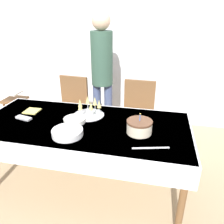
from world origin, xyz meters
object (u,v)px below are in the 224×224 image
object	(u,v)px
birthday_cake	(139,127)
champagne_tray	(89,108)
dining_chair_far_left	(72,109)
person_standing	(102,68)
plate_stack_main	(67,132)
high_chair	(15,105)
dining_chair_far_right	(138,115)
plate_stack_dessert	(75,120)

from	to	relation	value
birthday_cake	champagne_tray	distance (m)	0.60
birthday_cake	champagne_tray	xyz separation A→B (m)	(-0.55, 0.25, 0.02)
dining_chair_far_left	person_standing	xyz separation A→B (m)	(0.40, 0.16, 0.55)
birthday_cake	plate_stack_main	distance (m)	0.64
high_chair	champagne_tray	bearing A→B (deg)	-25.18
dining_chair_far_right	person_standing	distance (m)	0.77
dining_chair_far_left	high_chair	size ratio (longest dim) A/B	1.34
plate_stack_main	champagne_tray	bearing A→B (deg)	81.94
champagne_tray	plate_stack_main	bearing A→B (deg)	-98.06
plate_stack_dessert	dining_chair_far_right	bearing A→B (deg)	54.97
dining_chair_far_right	plate_stack_dessert	bearing A→B (deg)	-125.03
champagne_tray	plate_stack_main	world-z (taller)	champagne_tray
dining_chair_far_left	plate_stack_dessert	world-z (taller)	dining_chair_far_left
high_chair	plate_stack_main	bearing A→B (deg)	-39.36
dining_chair_far_right	birthday_cake	xyz separation A→B (m)	(0.09, -0.86, 0.29)
dining_chair_far_right	high_chair	distance (m)	1.83
dining_chair_far_right	high_chair	size ratio (longest dim) A/B	1.34
high_chair	plate_stack_dessert	bearing A→B (deg)	-32.73
dining_chair_far_right	birthday_cake	bearing A→B (deg)	-83.80
dining_chair_far_left	dining_chair_far_right	bearing A→B (deg)	0.02
plate_stack_main	plate_stack_dessert	world-z (taller)	plate_stack_main
dining_chair_far_right	high_chair	xyz separation A→B (m)	(-1.83, 0.04, -0.04)
plate_stack_main	person_standing	bearing A→B (deg)	89.59
person_standing	plate_stack_main	bearing A→B (deg)	-90.41
dining_chair_far_left	champagne_tray	distance (m)	0.82
dining_chair_far_left	plate_stack_main	xyz separation A→B (m)	(0.39, -1.03, 0.26)
person_standing	plate_stack_dessert	bearing A→B (deg)	-92.43
champagne_tray	plate_stack_main	distance (m)	0.44
champagne_tray	plate_stack_dessert	bearing A→B (deg)	-117.47
dining_chair_far_left	person_standing	bearing A→B (deg)	21.90
plate_stack_main	high_chair	xyz separation A→B (m)	(-1.31, 1.08, -0.29)
birthday_cake	high_chair	bearing A→B (deg)	154.97
dining_chair_far_left	person_standing	world-z (taller)	person_standing
plate_stack_dessert	dining_chair_far_left	bearing A→B (deg)	114.68
high_chair	birthday_cake	bearing A→B (deg)	-25.03
plate_stack_main	plate_stack_dessert	bearing A→B (deg)	97.07
dining_chair_far_right	plate_stack_main	size ratio (longest dim) A/B	3.48
plate_stack_main	person_standing	size ratio (longest dim) A/B	0.16
dining_chair_far_right	champagne_tray	xyz separation A→B (m)	(-0.46, -0.60, 0.31)
person_standing	high_chair	distance (m)	1.45
birthday_cake	plate_stack_dessert	world-z (taller)	birthday_cake
plate_stack_main	high_chair	bearing A→B (deg)	140.64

